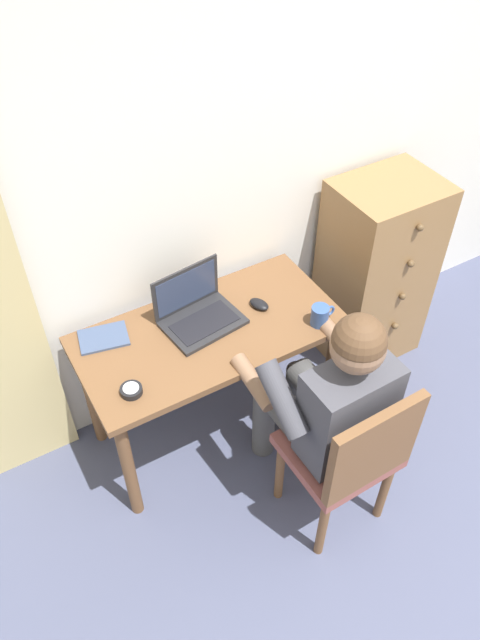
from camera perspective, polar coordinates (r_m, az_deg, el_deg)
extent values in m
cube|color=silver|center=(2.83, 3.18, 15.27)|extent=(4.80, 0.05, 2.50)
cube|color=brown|center=(2.70, -2.90, -1.24)|extent=(1.18, 0.58, 0.03)
cylinder|color=brown|center=(2.73, -10.38, -13.57)|extent=(0.06, 0.06, 0.68)
cylinder|color=brown|center=(3.04, 8.35, -5.07)|extent=(0.06, 0.06, 0.68)
cylinder|color=brown|center=(3.01, -13.80, -6.85)|extent=(0.06, 0.06, 0.68)
cylinder|color=brown|center=(3.29, 3.58, 0.25)|extent=(0.06, 0.06, 0.68)
cube|color=olive|center=(3.33, 12.54, 4.37)|extent=(0.52, 0.41, 1.07)
sphere|color=brown|center=(3.51, 13.72, -3.03)|extent=(0.04, 0.04, 0.04)
sphere|color=brown|center=(3.36, 14.32, -0.56)|extent=(0.04, 0.04, 0.04)
sphere|color=brown|center=(3.22, 14.99, 2.15)|extent=(0.04, 0.04, 0.04)
sphere|color=brown|center=(3.09, 15.71, 5.09)|extent=(0.04, 0.04, 0.04)
sphere|color=brown|center=(2.96, 16.51, 8.30)|extent=(0.04, 0.04, 0.04)
cube|color=brown|center=(2.64, 9.11, -11.93)|extent=(0.43, 0.41, 0.05)
cube|color=brown|center=(2.38, 12.45, -11.77)|extent=(0.42, 0.05, 0.42)
cylinder|color=brown|center=(2.97, 9.30, -10.83)|extent=(0.04, 0.04, 0.43)
cylinder|color=brown|center=(2.84, 3.76, -13.88)|extent=(0.04, 0.04, 0.43)
cylinder|color=brown|center=(2.86, 13.37, -15.21)|extent=(0.04, 0.04, 0.43)
cylinder|color=brown|center=(2.72, 7.73, -18.69)|extent=(0.04, 0.04, 0.43)
cylinder|color=#4C4C4C|center=(2.74, 7.89, -7.34)|extent=(0.15, 0.40, 0.14)
cylinder|color=#4C4C4C|center=(2.66, 4.77, -8.96)|extent=(0.15, 0.40, 0.14)
cylinder|color=#4C4C4C|center=(3.02, 5.15, -7.73)|extent=(0.11, 0.11, 0.50)
cylinder|color=#4C4C4C|center=(2.96, 2.25, -9.18)|extent=(0.11, 0.11, 0.50)
cube|color=#3F3F47|center=(2.42, 10.00, -8.46)|extent=(0.36, 0.21, 0.46)
cylinder|color=#3F3F47|center=(2.52, 12.30, -3.16)|extent=(0.10, 0.30, 0.25)
cylinder|color=#3F3F47|center=(2.32, 3.97, -7.40)|extent=(0.10, 0.30, 0.25)
cylinder|color=#846047|center=(2.69, 9.24, -2.01)|extent=(0.08, 0.27, 0.11)
cylinder|color=#846047|center=(2.50, 1.28, -5.83)|extent=(0.08, 0.27, 0.11)
sphere|color=#846047|center=(2.15, 11.00, -2.47)|extent=(0.20, 0.20, 0.20)
sphere|color=#513823|center=(2.13, 11.11, -1.92)|extent=(0.20, 0.20, 0.20)
cube|color=#232326|center=(2.71, -3.46, -0.28)|extent=(0.37, 0.28, 0.02)
cube|color=black|center=(2.70, -3.35, -0.24)|extent=(0.30, 0.19, 0.00)
cube|color=#232326|center=(2.71, -5.10, 2.99)|extent=(0.34, 0.05, 0.22)
cube|color=#2D3851|center=(2.70, -5.02, 2.92)|extent=(0.30, 0.04, 0.18)
ellipsoid|color=black|center=(2.78, 1.81, 1.49)|extent=(0.09, 0.11, 0.03)
cylinder|color=black|center=(2.48, -10.14, -6.51)|extent=(0.09, 0.09, 0.03)
cylinder|color=silver|center=(2.47, -10.19, -6.28)|extent=(0.06, 0.06, 0.00)
cube|color=#3D4C6B|center=(2.71, -12.67, -1.63)|extent=(0.24, 0.19, 0.01)
cylinder|color=#33518C|center=(2.71, 7.48, 0.40)|extent=(0.08, 0.08, 0.09)
torus|color=#33518C|center=(2.73, 8.38, 0.86)|extent=(0.06, 0.01, 0.06)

